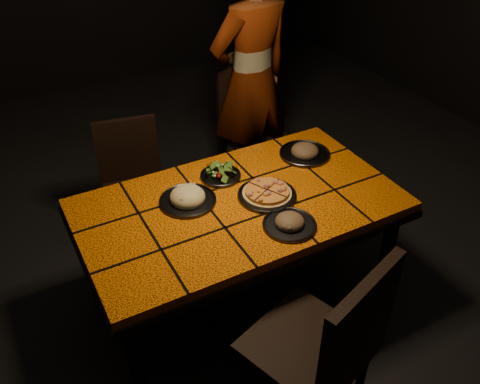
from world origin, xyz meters
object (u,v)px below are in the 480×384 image
chair_near (328,345)px  diner (251,81)px  plate_pizza (267,194)px  chair_far_left (132,178)px  plate_pasta (188,198)px  chair_far_right (251,122)px  dining_table (240,214)px

chair_near → diner: 1.97m
plate_pizza → chair_far_left: bearing=117.0°
diner → plate_pasta: (-0.86, -0.87, -0.11)m
chair_near → plate_pizza: (0.18, 0.80, 0.18)m
chair_far_right → dining_table: bearing=-120.9°
chair_far_left → plate_pasta: (0.08, -0.73, 0.29)m
chair_far_right → plate_pasta: 1.32m
chair_far_left → diner: bearing=19.6°
dining_table → plate_pasta: bearing=152.5°
chair_far_right → plate_pasta: (-0.90, -0.94, 0.24)m
dining_table → plate_pasta: plate_pasta is taller
dining_table → plate_pizza: size_ratio=4.79×
dining_table → chair_far_left: chair_far_left is taller
diner → chair_near: bearing=60.8°
chair_near → plate_pizza: bearing=-122.0°
plate_pizza → plate_pasta: plate_pasta is taller
chair_near → plate_pasta: chair_near is taller
diner → plate_pasta: diner is taller
chair_far_right → diner: size_ratio=0.53×
chair_far_left → diner: 1.03m
dining_table → plate_pizza: bearing=-12.6°
dining_table → chair_far_left: (-0.31, 0.85, -0.18)m
diner → chair_far_left: bearing=-0.2°
dining_table → chair_far_left: size_ratio=1.90×
dining_table → chair_near: 0.83m
chair_far_left → chair_far_right: 1.00m
chair_near → diner: (0.67, 1.82, 0.30)m
plate_pasta → diner: bearing=45.4°
diner → chair_far_right: bearing=-127.6°
chair_far_left → plate_pizza: size_ratio=2.52×
chair_near → diner: size_ratio=0.58×
plate_pizza → plate_pasta: 0.40m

